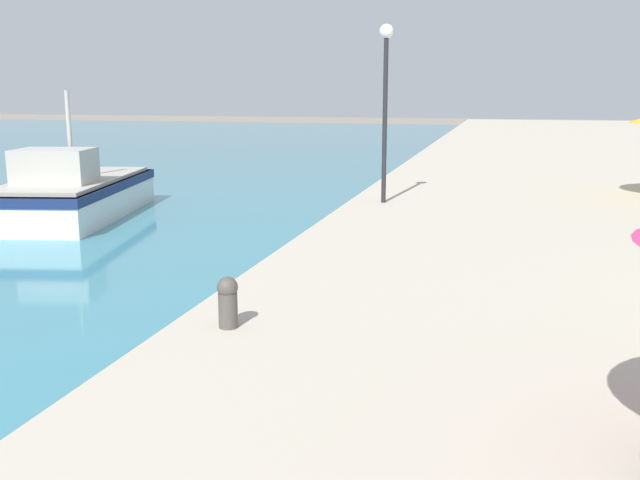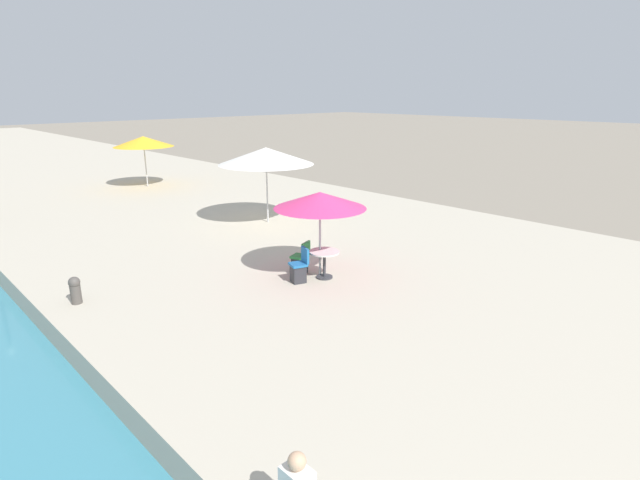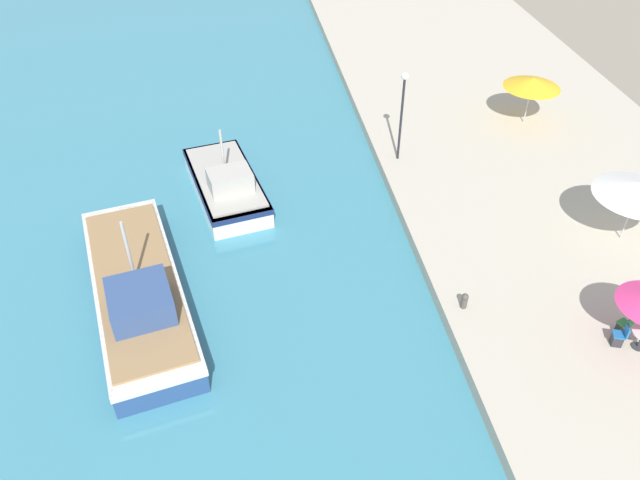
# 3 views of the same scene
# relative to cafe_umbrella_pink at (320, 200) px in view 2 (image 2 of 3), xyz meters

# --- Properties ---
(quay_promenade) EXTENTS (16.00, 90.00, 0.62)m
(quay_promenade) POSITION_rel_cafe_umbrella_pink_xyz_m (1.86, 25.57, -2.38)
(quay_promenade) COLOR #BCB29E
(quay_promenade) RESTS_ON ground_plane
(cafe_umbrella_pink) EXTENTS (2.41, 2.41, 2.28)m
(cafe_umbrella_pink) POSITION_rel_cafe_umbrella_pink_xyz_m (0.00, 0.00, 0.00)
(cafe_umbrella_pink) COLOR #B7B7B7
(cafe_umbrella_pink) RESTS_ON quay_promenade
(cafe_umbrella_white) EXTENTS (3.51, 3.51, 2.80)m
(cafe_umbrella_white) POSITION_rel_cafe_umbrella_pink_xyz_m (2.53, 5.53, 0.43)
(cafe_umbrella_white) COLOR #B7B7B7
(cafe_umbrella_white) RESTS_ON quay_promenade
(cafe_umbrella_striped) EXTENTS (3.00, 3.00, 2.58)m
(cafe_umbrella_striped) POSITION_rel_cafe_umbrella_pink_xyz_m (2.56, 15.77, 0.24)
(cafe_umbrella_striped) COLOR #B7B7B7
(cafe_umbrella_striped) RESTS_ON quay_promenade
(cafe_table) EXTENTS (0.80, 0.80, 0.74)m
(cafe_table) POSITION_rel_cafe_umbrella_pink_xyz_m (-0.02, -0.19, -1.54)
(cafe_table) COLOR #333338
(cafe_table) RESTS_ON quay_promenade
(cafe_chair_left) EXTENTS (0.52, 0.54, 0.91)m
(cafe_chair_left) POSITION_rel_cafe_umbrella_pink_xyz_m (-0.26, 0.49, -1.74)
(cafe_chair_left) COLOR #2D2D33
(cafe_chair_left) RESTS_ON quay_promenade
(cafe_chair_right) EXTENTS (0.54, 0.52, 0.91)m
(cafe_chair_right) POSITION_rel_cafe_umbrella_pink_xyz_m (-0.70, 0.05, -1.74)
(cafe_chair_right) COLOR #2D2D33
(cafe_chair_right) RESTS_ON quay_promenade
(mooring_bollard) EXTENTS (0.26, 0.26, 0.65)m
(mooring_bollard) POSITION_rel_cafe_umbrella_pink_xyz_m (-5.37, 2.59, -1.72)
(mooring_bollard) COLOR #4C4742
(mooring_bollard) RESTS_ON quay_promenade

